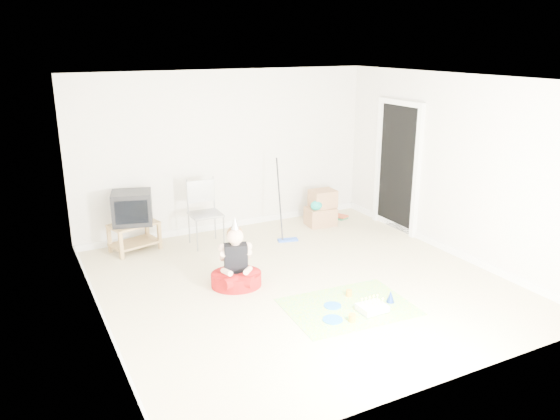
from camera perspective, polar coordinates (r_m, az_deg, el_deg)
name	(u,v)px	position (r m, az deg, el deg)	size (l,w,h in m)	color
ground	(301,283)	(7.19, 2.19, -7.61)	(5.00, 5.00, 0.00)	beige
doorway_recess	(398,168)	(9.15, 12.20, 4.27)	(0.02, 0.90, 2.05)	black
tv_stand	(134,234)	(8.44, -14.98, -2.47)	(0.78, 0.60, 0.43)	#A07B48
crt_tv	(132,208)	(8.31, -15.20, 0.23)	(0.56, 0.47, 0.49)	black
folding_chair	(206,214)	(8.37, -7.77, -0.43)	(0.47, 0.45, 1.03)	gray
cardboard_boxes	(321,209)	(9.30, 4.33, 0.15)	(0.52, 0.41, 0.61)	#A3744F
floor_mop	(288,225)	(8.54, 0.83, -1.61)	(0.33, 0.42, 1.27)	blue
book_pile	(340,217)	(9.77, 6.26, -0.69)	(0.27, 0.30, 0.06)	#236A41
seated_woman	(236,271)	(7.04, -4.61, -6.38)	(0.81, 0.81, 0.93)	#A00E0F
party_mat	(348,307)	(6.62, 7.16, -10.00)	(1.48, 1.07, 0.01)	#ED318A
birthday_cake	(372,308)	(6.54, 9.59, -10.10)	(0.32, 0.25, 0.15)	white
blue_plate_near	(333,306)	(6.61, 5.51, -9.92)	(0.21, 0.21, 0.01)	blue
blue_plate_far	(333,320)	(6.31, 5.53, -11.33)	(0.23, 0.23, 0.01)	blue
orange_cup_near	(349,293)	(6.86, 7.21, -8.60)	(0.07, 0.07, 0.08)	orange
orange_cup_far	(352,318)	(6.29, 7.54, -11.11)	(0.08, 0.08, 0.09)	orange
blue_party_hat	(391,296)	(6.78, 11.48, -8.85)	(0.10, 0.10, 0.15)	#16389E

